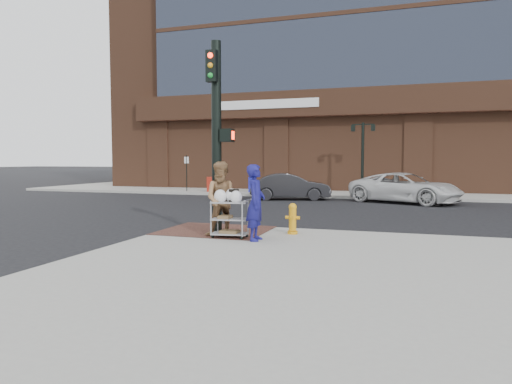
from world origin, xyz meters
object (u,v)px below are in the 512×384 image
(lamp_post, at_px, (363,150))
(sedan_dark, at_px, (290,187))
(pedestrian_tan, at_px, (223,199))
(fire_hydrant, at_px, (293,218))
(utility_cart, at_px, (230,216))
(woman_blue, at_px, (256,203))
(minivan_white, at_px, (405,188))
(traffic_signal_pole, at_px, (217,131))

(lamp_post, xyz_separation_m, sedan_dark, (-3.36, -3.43, -1.94))
(pedestrian_tan, relative_size, sedan_dark, 0.45)
(sedan_dark, relative_size, fire_hydrant, 5.16)
(lamp_post, height_order, utility_cart, lamp_post)
(woman_blue, bearing_deg, lamp_post, -8.98)
(sedan_dark, bearing_deg, minivan_white, -106.64)
(traffic_signal_pole, xyz_separation_m, woman_blue, (1.39, -0.97, -1.78))
(lamp_post, bearing_deg, minivan_white, -56.20)
(utility_cart, bearing_deg, minivan_white, 71.79)
(minivan_white, bearing_deg, lamp_post, 58.17)
(woman_blue, bearing_deg, pedestrian_tan, 69.93)
(woman_blue, height_order, sedan_dark, woman_blue)
(traffic_signal_pole, xyz_separation_m, sedan_dark, (-0.88, 11.80, -2.15))
(lamp_post, height_order, woman_blue, lamp_post)
(sedan_dark, height_order, utility_cart, sedan_dark)
(woman_blue, relative_size, pedestrian_tan, 0.96)
(lamp_post, distance_m, pedestrian_tan, 16.15)
(sedan_dark, distance_m, utility_cart, 12.71)
(traffic_signal_pole, relative_size, fire_hydrant, 6.25)
(traffic_signal_pole, xyz_separation_m, minivan_white, (4.80, 11.75, -2.11))
(traffic_signal_pole, height_order, pedestrian_tan, traffic_signal_pole)
(minivan_white, relative_size, utility_cart, 4.32)
(minivan_white, height_order, fire_hydrant, minivan_white)
(lamp_post, xyz_separation_m, minivan_white, (2.33, -3.47, -1.90))
(utility_cart, bearing_deg, pedestrian_tan, 155.38)
(utility_cart, xyz_separation_m, fire_hydrant, (1.33, 1.06, -0.14))
(sedan_dark, bearing_deg, fire_hydrant, 177.80)
(lamp_post, relative_size, sedan_dark, 0.97)
(pedestrian_tan, bearing_deg, fire_hydrant, 17.73)
(traffic_signal_pole, distance_m, pedestrian_tan, 1.94)
(sedan_dark, relative_size, minivan_white, 0.79)
(lamp_post, xyz_separation_m, fire_hydrant, (-0.48, -14.99, -2.06))
(traffic_signal_pole, height_order, utility_cart, traffic_signal_pole)
(traffic_signal_pole, height_order, sedan_dark, traffic_signal_pole)
(utility_cart, bearing_deg, woman_blue, -11.80)
(fire_hydrant, bearing_deg, sedan_dark, 104.00)
(sedan_dark, distance_m, fire_hydrant, 11.91)
(pedestrian_tan, bearing_deg, traffic_signal_pole, 108.02)
(sedan_dark, xyz_separation_m, fire_hydrant, (2.88, -11.56, -0.12))
(lamp_post, height_order, fire_hydrant, lamp_post)
(utility_cart, bearing_deg, fire_hydrant, 38.48)
(lamp_post, distance_m, fire_hydrant, 15.14)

